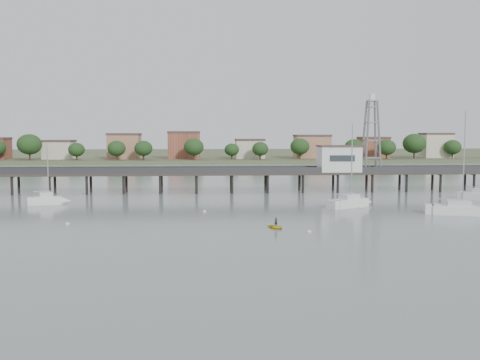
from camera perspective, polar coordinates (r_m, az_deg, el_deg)
The scene contains 11 objects.
ground_plane at distance 46.55m, azimuth -1.12°, elevation -9.38°, with size 500.00×500.00×0.00m, color slate.
pier at distance 105.36m, azimuth -2.78°, elevation 0.71°, with size 150.00×5.00×5.50m.
pier_building at distance 108.64m, azimuth 10.52°, elevation 2.28°, with size 8.40×5.40×5.30m.
lattice_tower at distance 110.35m, azimuth 13.84°, elevation 4.56°, with size 3.20×3.20×15.50m.
sailboat_d at distance 83.15m, azimuth 23.42°, elevation -3.01°, with size 9.96×5.66×15.67m.
sailboat_c at distance 87.30m, azimuth 12.19°, elevation -2.35°, with size 8.53×6.35×13.91m.
sailboat_b at distance 93.19m, azimuth -19.43°, elevation -2.05°, with size 6.31×3.07×10.25m.
yellow_dinghy at distance 65.80m, azimuth 3.84°, elevation -5.16°, with size 1.84×0.53×2.57m, color yellow.
dinghy_occupant at distance 65.80m, azimuth 3.84°, elevation -5.16°, with size 0.40×1.11×0.27m, color black.
mooring_buoys at distance 74.17m, azimuth -6.94°, elevation -3.98°, with size 64.39×20.54×0.39m.
far_shore at distance 284.84m, azimuth -3.50°, elevation 2.77°, with size 500.00×170.00×10.40m.
Camera 1 is at (-2.28, -45.05, 11.49)m, focal length 40.00 mm.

